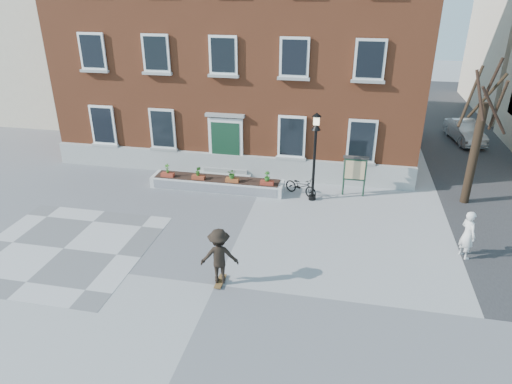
% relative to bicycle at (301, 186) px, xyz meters
% --- Properties ---
extents(ground, '(100.00, 100.00, 0.00)m').
position_rel_bicycle_xyz_m(ground, '(-1.89, -7.31, -0.43)').
color(ground, gray).
rests_on(ground, ground).
extents(checker_patch, '(6.00, 6.00, 0.01)m').
position_rel_bicycle_xyz_m(checker_patch, '(-7.89, -6.31, -0.43)').
color(checker_patch, '#5D5D60').
rests_on(checker_patch, ground).
extents(distant_building, '(10.00, 12.00, 13.00)m').
position_rel_bicycle_xyz_m(distant_building, '(-19.89, 12.69, 6.07)').
color(distant_building, beige).
rests_on(distant_building, ground).
extents(bicycle, '(1.72, 1.30, 0.87)m').
position_rel_bicycle_xyz_m(bicycle, '(0.00, 0.00, 0.00)').
color(bicycle, black).
rests_on(bicycle, ground).
extents(parked_car, '(1.95, 3.99, 1.26)m').
position_rel_bicycle_xyz_m(parked_car, '(8.79, 9.55, 0.20)').
color(parked_car, '#ACAEB0').
rests_on(parked_car, ground).
extents(bystander, '(0.67, 0.77, 1.77)m').
position_rel_bicycle_xyz_m(bystander, '(6.17, -3.98, 0.45)').
color(bystander, silver).
rests_on(bystander, ground).
extents(brick_building, '(18.40, 10.85, 12.60)m').
position_rel_bicycle_xyz_m(brick_building, '(-3.89, 6.66, 5.87)').
color(brick_building, brown).
rests_on(brick_building, ground).
extents(planter_assembly, '(6.20, 1.12, 1.15)m').
position_rel_bicycle_xyz_m(planter_assembly, '(-3.87, -0.14, -0.13)').
color(planter_assembly, silver).
rests_on(planter_assembly, ground).
extents(bare_tree, '(1.83, 1.83, 6.16)m').
position_rel_bicycle_xyz_m(bare_tree, '(7.12, 0.69, 2.36)').
color(bare_tree, black).
rests_on(bare_tree, ground).
extents(lamp_post, '(0.40, 0.40, 3.93)m').
position_rel_bicycle_xyz_m(lamp_post, '(0.56, -0.40, 2.11)').
color(lamp_post, black).
rests_on(lamp_post, ground).
extents(notice_board, '(1.10, 0.16, 1.87)m').
position_rel_bicycle_xyz_m(notice_board, '(2.31, 0.40, 0.83)').
color(notice_board, '#183121').
rests_on(notice_board, ground).
extents(skateboarder, '(1.33, 0.95, 1.93)m').
position_rel_bicycle_xyz_m(skateboarder, '(-1.77, -7.16, 0.57)').
color(skateboarder, brown).
rests_on(skateboarder, ground).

